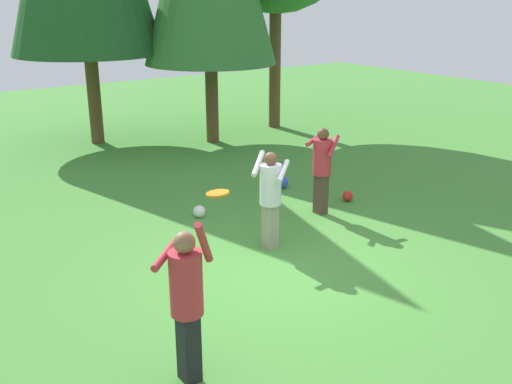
{
  "coord_description": "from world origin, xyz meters",
  "views": [
    {
      "loc": [
        -4.73,
        -6.06,
        3.87
      ],
      "look_at": [
        0.04,
        0.68,
        1.05
      ],
      "focal_mm": 40.66,
      "sensor_mm": 36.0,
      "label": 1
    }
  ],
  "objects_px": {
    "ball_blue": "(282,182)",
    "ball_white": "(199,211)",
    "person_bystander": "(322,164)",
    "person_thrower": "(187,294)",
    "person_catcher": "(270,192)",
    "ball_red": "(348,196)",
    "frisbee": "(218,193)"
  },
  "relations": [
    {
      "from": "person_thrower",
      "to": "frisbee",
      "type": "relative_size",
      "value": 4.94
    },
    {
      "from": "person_bystander",
      "to": "person_catcher",
      "type": "bearing_deg",
      "value": -9.24
    },
    {
      "from": "person_thrower",
      "to": "person_catcher",
      "type": "relative_size",
      "value": 1.18
    },
    {
      "from": "frisbee",
      "to": "person_bystander",
      "type": "bearing_deg",
      "value": 31.67
    },
    {
      "from": "ball_blue",
      "to": "ball_white",
      "type": "bearing_deg",
      "value": -168.58
    },
    {
      "from": "frisbee",
      "to": "ball_red",
      "type": "distance_m",
      "value": 5.29
    },
    {
      "from": "person_thrower",
      "to": "person_catcher",
      "type": "bearing_deg",
      "value": -1.7
    },
    {
      "from": "person_catcher",
      "to": "ball_white",
      "type": "bearing_deg",
      "value": -120.34
    },
    {
      "from": "person_catcher",
      "to": "person_bystander",
      "type": "relative_size",
      "value": 0.98
    },
    {
      "from": "person_bystander",
      "to": "frisbee",
      "type": "bearing_deg",
      "value": 0.0
    },
    {
      "from": "ball_blue",
      "to": "person_bystander",
      "type": "bearing_deg",
      "value": -101.76
    },
    {
      "from": "person_bystander",
      "to": "ball_blue",
      "type": "xyz_separation_m",
      "value": [
        0.33,
        1.58,
        -0.82
      ]
    },
    {
      "from": "person_thrower",
      "to": "ball_white",
      "type": "bearing_deg",
      "value": 17.66
    },
    {
      "from": "person_thrower",
      "to": "ball_blue",
      "type": "height_order",
      "value": "person_thrower"
    },
    {
      "from": "frisbee",
      "to": "ball_blue",
      "type": "height_order",
      "value": "frisbee"
    },
    {
      "from": "ball_white",
      "to": "ball_blue",
      "type": "relative_size",
      "value": 0.87
    },
    {
      "from": "person_bystander",
      "to": "ball_blue",
      "type": "bearing_deg",
      "value": -133.43
    },
    {
      "from": "ball_white",
      "to": "person_thrower",
      "type": "bearing_deg",
      "value": -121.2
    },
    {
      "from": "person_catcher",
      "to": "ball_red",
      "type": "distance_m",
      "value": 2.84
    },
    {
      "from": "person_thrower",
      "to": "ball_blue",
      "type": "xyz_separation_m",
      "value": [
        4.73,
        4.51,
        -0.88
      ]
    },
    {
      "from": "person_catcher",
      "to": "frisbee",
      "type": "distance_m",
      "value": 2.53
    },
    {
      "from": "person_thrower",
      "to": "person_bystander",
      "type": "relative_size",
      "value": 1.16
    },
    {
      "from": "frisbee",
      "to": "ball_red",
      "type": "relative_size",
      "value": 1.79
    },
    {
      "from": "ball_blue",
      "to": "person_catcher",
      "type": "bearing_deg",
      "value": -131.51
    },
    {
      "from": "person_catcher",
      "to": "ball_red",
      "type": "height_order",
      "value": "person_catcher"
    },
    {
      "from": "person_thrower",
      "to": "person_bystander",
      "type": "xyz_separation_m",
      "value": [
        4.4,
        2.93,
        -0.06
      ]
    },
    {
      "from": "person_catcher",
      "to": "person_bystander",
      "type": "height_order",
      "value": "person_bystander"
    },
    {
      "from": "ball_red",
      "to": "ball_blue",
      "type": "bearing_deg",
      "value": 111.7
    },
    {
      "from": "person_catcher",
      "to": "person_thrower",
      "type": "bearing_deg",
      "value": 0.79
    },
    {
      "from": "person_bystander",
      "to": "ball_blue",
      "type": "height_order",
      "value": "person_bystander"
    },
    {
      "from": "person_bystander",
      "to": "person_thrower",
      "type": "bearing_deg",
      "value": 1.99
    },
    {
      "from": "person_thrower",
      "to": "ball_blue",
      "type": "distance_m",
      "value": 6.59
    }
  ]
}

